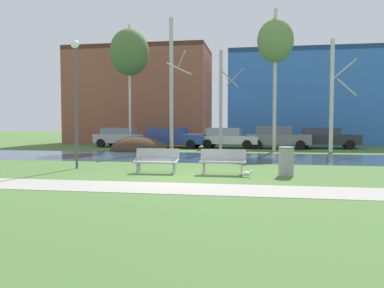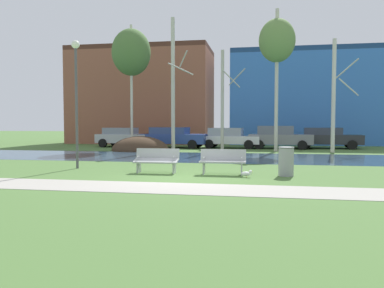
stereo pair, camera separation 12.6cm
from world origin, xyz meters
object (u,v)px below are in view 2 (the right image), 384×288
Objects in this scene: streetlamp at (76,83)px; parked_hatch_third_white at (229,137)px; trash_bin at (286,161)px; bench_right at (223,161)px; parked_wagon_fourth_grey at (279,137)px; seagull at (247,173)px; parked_suv_fifth_dark at (327,137)px; bench_left at (157,160)px; parked_sedan_second_blue at (173,137)px; parked_van_nearest_silver at (124,137)px.

parked_hatch_third_white is at bearing 70.06° from streetlamp.
streetlamp is at bearing 174.22° from trash_bin.
bench_right is 14.60m from parked_wagon_fourth_grey.
bench_right reaches higher than seagull.
parked_wagon_fourth_grey is at bearing -165.52° from parked_suv_fifth_dark.
bench_left reaches higher than seagull.
streetlamp is at bearing -109.94° from parked_hatch_third_white.
parked_sedan_second_blue is 1.12× the size of parked_hatch_third_white.
parked_wagon_fourth_grey is at bearing -0.68° from parked_hatch_third_white.
parked_van_nearest_silver is 0.95× the size of parked_hatch_third_white.
parked_sedan_second_blue reaches higher than parked_suv_fifth_dark.
parked_wagon_fourth_grey is 0.96× the size of parked_suv_fifth_dark.
bench_left is 4.58m from streetlamp.
parked_suv_fifth_dark is (10.91, 1.14, -0.01)m from parked_sedan_second_blue.
bench_right is at bearing -70.64° from parked_sedan_second_blue.
bench_right is at bearing -100.45° from parked_wagon_fourth_grey.
parked_suv_fifth_dark is (5.97, 15.21, 0.31)m from bench_right.
bench_right is at bearing 0.00° from bench_left.
parked_hatch_third_white is (-3.05, 14.41, 0.26)m from trash_bin.
parked_wagon_fourth_grey reaches higher than parked_sedan_second_blue.
parked_wagon_fourth_grey reaches higher than bench_right.
parked_suv_fifth_dark is (6.87, 0.82, 0.02)m from parked_hatch_third_white.
bench_right is 0.34× the size of parked_suv_fifth_dark.
streetlamp is at bearing -129.31° from parked_suv_fifth_dark.
bench_right is 1.63× the size of trash_bin.
parked_suv_fifth_dark is at bearing 6.77° from parked_hatch_third_white.
bench_right is at bearing -7.69° from streetlamp.
parked_sedan_second_blue is 1.04× the size of parked_suv_fifth_dark.
parked_hatch_third_white is at bearing 84.12° from bench_left.
trash_bin is at bearing -63.28° from parked_sedan_second_blue.
parked_suv_fifth_dark is at bearing 68.58° from bench_right.
seagull is at bearing -155.25° from trash_bin.
bench_left is at bearing -95.88° from parked_hatch_third_white.
parked_hatch_third_white reaches higher than trash_bin.
trash_bin is 0.22× the size of parked_wagon_fourth_grey.
bench_left is at bearing -65.67° from parked_van_nearest_silver.
bench_right is 0.36× the size of parked_wagon_fourth_grey.
bench_right is 16.34m from parked_suv_fifth_dark.
parked_wagon_fourth_grey is at bearing 79.55° from bench_right.
parked_wagon_fourth_grey is at bearing 2.15° from parked_sedan_second_blue.
streetlamp reaches higher than parked_sedan_second_blue.
bench_right is 6.57m from streetlamp.
trash_bin is at bearing -0.25° from bench_left.
parked_van_nearest_silver is (-9.73, 14.98, 0.64)m from seagull.
parked_suv_fifth_dark is at bearing 5.98° from parked_sedan_second_blue.
streetlamp is 1.07× the size of parked_suv_fifth_dark.
parked_van_nearest_silver is 7.98m from parked_hatch_third_white.
bench_right is at bearing 143.87° from seagull.
trash_bin is 14.74m from parked_hatch_third_white.
streetlamp is 14.15m from parked_van_nearest_silver.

